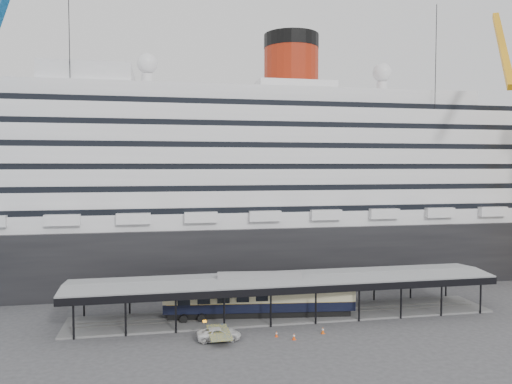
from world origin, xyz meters
The scene contains 8 objects.
ground centered at (0.00, 0.00, 0.00)m, with size 200.00×200.00×0.00m, color #3B3B3D.
cruise_ship centered at (0.05, 32.00, 18.35)m, with size 130.00×30.00×43.90m.
platform_canopy centered at (0.00, 5.00, 2.36)m, with size 56.00×9.18×5.30m.
port_truck centered at (-9.72, -2.52, 0.70)m, with size 2.32×5.02×1.40m, color silver.
pullman_carriage centered at (-3.48, 5.00, 2.92)m, with size 24.97×6.18×24.31m.
traffic_cone_left centered at (-3.04, -2.73, 0.33)m, with size 0.40×0.40×0.66m.
traffic_cone_mid centered at (-1.30, -4.06, 0.39)m, with size 0.47×0.47×0.79m.
traffic_cone_right centered at (2.61, -2.70, 0.40)m, with size 0.48×0.48×0.81m.
Camera 1 is at (-16.35, -58.08, 19.83)m, focal length 35.00 mm.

